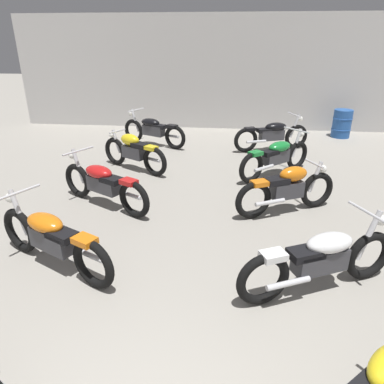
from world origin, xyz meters
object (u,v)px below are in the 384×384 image
(motorcycle_left_row_3, at_px, (134,151))
(motorcycle_right_row_3, at_px, (276,156))
(motorcycle_left_row_1, at_px, (52,238))
(motorcycle_left_row_2, at_px, (103,183))
(motorcycle_right_row_1, at_px, (321,259))
(motorcycle_right_row_2, at_px, (287,188))
(motorcycle_left_row_4, at_px, (153,130))
(motorcycle_right_row_4, at_px, (272,134))
(oil_drum, at_px, (342,124))

(motorcycle_left_row_3, distance_m, motorcycle_right_row_3, 3.25)
(motorcycle_left_row_1, height_order, motorcycle_left_row_2, same)
(motorcycle_right_row_1, height_order, motorcycle_right_row_2, motorcycle_right_row_1)
(motorcycle_left_row_2, relative_size, motorcycle_right_row_3, 1.16)
(motorcycle_right_row_2, relative_size, motorcycle_right_row_3, 1.08)
(motorcycle_left_row_4, xyz_separation_m, motorcycle_right_row_3, (3.23, -2.14, 0.00))
(motorcycle_left_row_2, relative_size, motorcycle_right_row_1, 0.96)
(motorcycle_left_row_1, distance_m, motorcycle_right_row_4, 6.79)
(motorcycle_right_row_2, bearing_deg, motorcycle_right_row_4, 88.22)
(motorcycle_left_row_1, bearing_deg, motorcycle_right_row_4, 59.74)
(motorcycle_left_row_1, xyz_separation_m, motorcycle_right_row_3, (3.32, 3.89, 0.00))
(motorcycle_right_row_1, relative_size, motorcycle_right_row_2, 1.11)
(motorcycle_left_row_2, xyz_separation_m, motorcycle_right_row_4, (3.39, 3.95, 0.00))
(motorcycle_left_row_3, xyz_separation_m, motorcycle_right_row_4, (3.35, 1.96, -0.01))
(motorcycle_left_row_4, height_order, oil_drum, motorcycle_left_row_4)
(motorcycle_left_row_2, distance_m, motorcycle_right_row_1, 3.94)
(motorcycle_right_row_4, height_order, oil_drum, motorcycle_right_row_4)
(motorcycle_left_row_4, relative_size, motorcycle_right_row_1, 0.99)
(motorcycle_left_row_2, xyz_separation_m, motorcycle_right_row_3, (3.29, 1.97, 0.00))
(motorcycle_right_row_2, distance_m, motorcycle_right_row_4, 3.85)
(motorcycle_right_row_1, bearing_deg, motorcycle_right_row_2, 92.77)
(motorcycle_left_row_1, relative_size, motorcycle_left_row_3, 1.13)
(motorcycle_right_row_1, xyz_separation_m, motorcycle_right_row_3, (-0.09, 4.00, 0.00))
(motorcycle_left_row_2, distance_m, motorcycle_left_row_3, 1.99)
(motorcycle_left_row_2, height_order, motorcycle_right_row_1, same)
(motorcycle_right_row_4, bearing_deg, motorcycle_left_row_4, 177.19)
(motorcycle_right_row_2, xyz_separation_m, motorcycle_right_row_4, (0.12, 3.85, -0.01))
(motorcycle_left_row_2, height_order, oil_drum, motorcycle_left_row_2)
(motorcycle_left_row_4, distance_m, motorcycle_right_row_4, 3.34)
(motorcycle_right_row_1, bearing_deg, motorcycle_right_row_4, 89.84)
(motorcycle_right_row_2, relative_size, motorcycle_right_row_4, 0.88)
(motorcycle_left_row_4, relative_size, motorcycle_right_row_4, 0.96)
(motorcycle_left_row_2, height_order, motorcycle_right_row_2, motorcycle_left_row_2)
(motorcycle_left_row_4, distance_m, motorcycle_right_row_2, 5.14)
(oil_drum, bearing_deg, motorcycle_right_row_1, -106.78)
(motorcycle_left_row_1, distance_m, oil_drum, 9.48)
(motorcycle_left_row_4, bearing_deg, motorcycle_right_row_1, -61.59)
(motorcycle_left_row_2, xyz_separation_m, motorcycle_right_row_1, (3.37, -2.03, 0.00))
(motorcycle_left_row_2, distance_m, motorcycle_right_row_3, 3.83)
(motorcycle_right_row_4, bearing_deg, motorcycle_left_row_1, -120.26)
(motorcycle_left_row_4, bearing_deg, motorcycle_left_row_2, -90.72)
(motorcycle_right_row_2, height_order, motorcycle_right_row_4, motorcycle_right_row_4)
(motorcycle_left_row_1, distance_m, motorcycle_left_row_2, 1.92)
(motorcycle_right_row_1, height_order, oil_drum, motorcycle_right_row_1)
(motorcycle_right_row_3, bearing_deg, motorcycle_right_row_2, -90.44)
(motorcycle_right_row_2, distance_m, oil_drum, 6.05)
(motorcycle_left_row_3, xyz_separation_m, oil_drum, (5.65, 3.66, -0.03))
(motorcycle_right_row_4, relative_size, oil_drum, 2.44)
(motorcycle_left_row_1, distance_m, motorcycle_right_row_2, 3.87)
(motorcycle_left_row_4, distance_m, motorcycle_right_row_3, 3.88)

